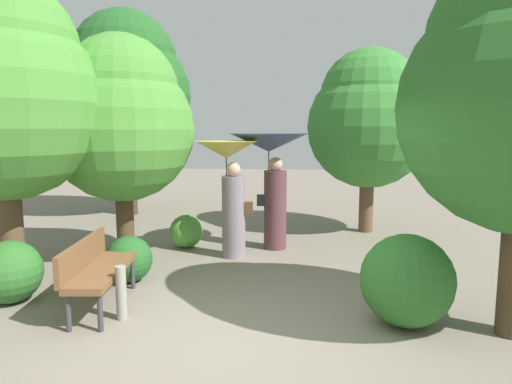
% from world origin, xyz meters
% --- Properties ---
extents(ground_plane, '(40.00, 40.00, 0.00)m').
position_xyz_m(ground_plane, '(0.00, 0.00, 0.00)').
color(ground_plane, gray).
extents(person_left, '(1.02, 1.02, 1.94)m').
position_xyz_m(person_left, '(-0.40, 3.25, 1.33)').
color(person_left, gray).
rests_on(person_left, ground).
extents(person_right, '(1.38, 1.38, 2.06)m').
position_xyz_m(person_right, '(0.25, 3.86, 1.57)').
color(person_right, '#563338').
rests_on(person_right, ground).
extents(park_bench, '(0.61, 1.54, 0.83)m').
position_xyz_m(park_bench, '(-1.70, 0.89, 0.51)').
color(park_bench, '#38383D').
rests_on(park_bench, ground).
extents(tree_near_left, '(3.16, 3.16, 4.98)m').
position_xyz_m(tree_near_left, '(-3.44, 6.91, 3.18)').
color(tree_near_left, '#42301E').
rests_on(tree_near_left, ground).
extents(tree_mid_left, '(2.32, 2.32, 3.64)m').
position_xyz_m(tree_mid_left, '(-2.11, 2.98, 2.32)').
color(tree_mid_left, '#4C3823').
rests_on(tree_mid_left, ground).
extents(tree_mid_right, '(2.50, 2.50, 3.76)m').
position_xyz_m(tree_mid_right, '(2.18, 5.36, 2.37)').
color(tree_mid_right, brown).
rests_on(tree_mid_right, ground).
extents(tree_far_back, '(2.72, 2.72, 4.25)m').
position_xyz_m(tree_far_back, '(-3.38, 1.89, 2.71)').
color(tree_far_back, brown).
rests_on(tree_far_back, ground).
extents(bush_path_left, '(0.78, 0.78, 0.78)m').
position_xyz_m(bush_path_left, '(-2.85, 0.98, 0.39)').
color(bush_path_left, '#2D6B28').
rests_on(bush_path_left, ground).
extents(bush_path_right, '(0.60, 0.60, 0.60)m').
position_xyz_m(bush_path_right, '(-1.28, 3.77, 0.30)').
color(bush_path_right, '#4C9338').
rests_on(bush_path_right, ground).
extents(bush_behind_bench, '(0.66, 0.66, 0.66)m').
position_xyz_m(bush_behind_bench, '(-1.65, 1.85, 0.33)').
color(bush_behind_bench, '#235B23').
rests_on(bush_behind_bench, ground).
extents(bush_far_side, '(1.02, 1.02, 1.02)m').
position_xyz_m(bush_far_side, '(1.89, 0.66, 0.51)').
color(bush_far_side, '#2D6B28').
rests_on(bush_far_side, ground).
extents(path_marker_post, '(0.12, 0.12, 0.62)m').
position_xyz_m(path_marker_post, '(-1.29, 0.57, 0.31)').
color(path_marker_post, gray).
rests_on(path_marker_post, ground).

